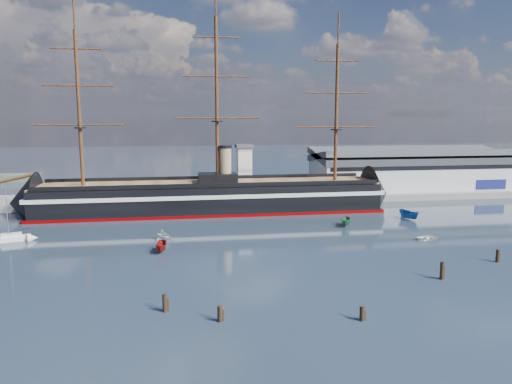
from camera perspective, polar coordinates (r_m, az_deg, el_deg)
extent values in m
plane|color=#202933|center=(113.95, -0.54, -4.09)|extent=(600.00, 600.00, 0.00)
cube|color=slate|center=(150.39, 1.16, -0.91)|extent=(180.00, 18.00, 2.00)
cube|color=#B7BABC|center=(168.39, 17.21, 2.15)|extent=(62.00, 20.00, 10.00)
cube|color=#3F4247|center=(167.86, 17.30, 4.05)|extent=(63.00, 21.00, 2.00)
cube|color=silver|center=(145.08, -1.33, 2.32)|extent=(4.00, 4.00, 14.00)
cube|color=#3F4247|center=(144.41, -1.35, 5.28)|extent=(5.00, 5.00, 1.00)
cube|color=black|center=(131.86, -5.24, -0.57)|extent=(88.01, 16.08, 7.00)
cube|color=silver|center=(131.67, -5.25, -0.06)|extent=(90.01, 16.32, 1.00)
cube|color=#520102|center=(132.51, -5.22, -2.13)|extent=(90.01, 16.28, 0.90)
cone|color=black|center=(136.91, -25.05, -1.16)|extent=(14.01, 15.69, 15.68)
cone|color=black|center=(142.76, 13.72, -0.19)|extent=(11.01, 15.69, 15.68)
cube|color=brown|center=(131.32, -5.26, 0.97)|extent=(88.01, 14.80, 0.40)
cube|color=black|center=(131.28, -4.40, 1.60)|extent=(10.01, 6.01, 2.50)
cylinder|color=#9D825D|center=(131.06, -3.55, 3.14)|extent=(3.20, 3.20, 9.00)
cylinder|color=#381E0F|center=(131.84, -19.57, 8.91)|extent=(0.90, 0.90, 38.00)
cylinder|color=#381E0F|center=(130.26, -4.51, 10.27)|extent=(0.90, 0.90, 42.00)
cylinder|color=#381E0F|center=(136.65, 9.17, 8.86)|extent=(0.90, 0.90, 36.00)
cube|color=silver|center=(113.56, -26.15, -4.82)|extent=(7.59, 4.00, 0.97)
cube|color=silver|center=(113.39, -26.18, -4.44)|extent=(4.16, 2.53, 0.78)
cylinder|color=#B2B2B7|center=(112.56, -26.59, -1.93)|extent=(0.16, 0.16, 10.68)
imported|color=maroon|center=(95.90, -10.75, -6.76)|extent=(5.96, 2.56, 2.33)
imported|color=#265F3B|center=(117.35, 10.23, -3.86)|extent=(6.48, 4.34, 2.43)
imported|color=silver|center=(104.40, -10.57, -5.46)|extent=(7.18, 6.24, 2.47)
imported|color=white|center=(108.79, 19.12, -5.22)|extent=(1.48, 2.99, 1.34)
imported|color=#1E4E8B|center=(128.53, 17.07, -3.00)|extent=(7.67, 4.93, 2.88)
cylinder|color=black|center=(68.25, -10.36, -13.30)|extent=(0.64, 0.64, 3.13)
cylinder|color=black|center=(65.93, 12.01, -14.17)|extent=(0.64, 0.64, 2.59)
cylinder|color=black|center=(84.52, 20.44, -9.33)|extent=(0.64, 0.64, 3.55)
cylinder|color=black|center=(97.78, 25.85, -7.20)|extent=(0.64, 0.64, 2.98)
cylinder|color=black|center=(64.45, -4.14, -14.55)|extent=(0.64, 0.64, 2.78)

